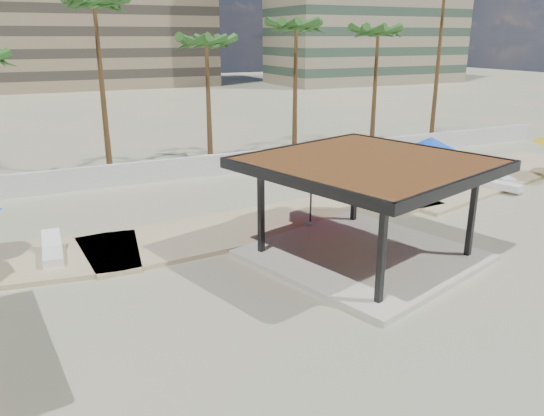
{
  "coord_description": "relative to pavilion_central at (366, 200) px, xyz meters",
  "views": [
    {
      "loc": [
        -7.52,
        -12.24,
        7.64
      ],
      "look_at": [
        0.82,
        5.08,
        1.4
      ],
      "focal_mm": 35.0,
      "sensor_mm": 36.0,
      "label": 1
    }
  ],
  "objects": [
    {
      "name": "lounger_a",
      "position": [
        -10.12,
        4.44,
        -1.82
      ],
      "size": [
        0.76,
        2.04,
        0.76
      ],
      "rotation": [
        0.0,
        0.0,
        1.52
      ],
      "color": "white",
      "rests_on": "promenade"
    },
    {
      "name": "lounger_c",
      "position": [
        11.36,
        4.05,
        -1.82
      ],
      "size": [
        1.32,
        2.16,
        0.78
      ],
      "rotation": [
        0.0,
        0.0,
        1.92
      ],
      "color": "white",
      "rests_on": "promenade"
    },
    {
      "name": "palm_d",
      "position": [
        -6.11,
        16.66,
        6.76
      ],
      "size": [
        3.0,
        3.0,
        10.16
      ],
      "color": "brown",
      "rests_on": "ground"
    },
    {
      "name": "boundary_wall",
      "position": [
        -3.11,
        13.76,
        -1.59
      ],
      "size": [
        56.0,
        0.3,
        1.2
      ],
      "primitive_type": "cube",
      "color": "silver",
      "rests_on": "ground"
    },
    {
      "name": "umbrella_d",
      "position": [
        8.22,
        6.03,
        0.22
      ],
      "size": [
        3.34,
        3.34,
        2.59
      ],
      "rotation": [
        0.0,
        0.0,
        0.16
      ],
      "color": "beige",
      "rests_on": "promenade"
    },
    {
      "name": "umbrella_c",
      "position": [
        -0.18,
        3.56,
        0.38
      ],
      "size": [
        3.41,
        3.41,
        2.78
      ],
      "rotation": [
        0.0,
        0.0,
        -0.1
      ],
      "color": "beige",
      "rests_on": "promenade"
    },
    {
      "name": "palm_f",
      "position": [
        5.89,
        16.36,
        5.76
      ],
      "size": [
        3.0,
        3.0,
        9.09
      ],
      "color": "brown",
      "rests_on": "ground"
    },
    {
      "name": "pavilion_central",
      "position": [
        0.0,
        0.0,
        0.0
      ],
      "size": [
        8.99,
        8.99,
        3.66
      ],
      "rotation": [
        0.0,
        0.0,
        0.29
      ],
      "color": "beige",
      "rests_on": "ground"
    },
    {
      "name": "lounger_d",
      "position": [
        12.54,
        5.22,
        -1.81
      ],
      "size": [
        1.39,
        2.29,
        0.83
      ],
      "rotation": [
        0.0,
        0.0,
        1.23
      ],
      "color": "white",
      "rests_on": "promenade"
    },
    {
      "name": "lounger_b",
      "position": [
        4.67,
        6.52,
        -1.78
      ],
      "size": [
        1.57,
        2.56,
        0.92
      ],
      "rotation": [
        0.0,
        0.0,
        1.22
      ],
      "color": "white",
      "rests_on": "promenade"
    },
    {
      "name": "palm_g",
      "position": [
        11.89,
        15.96,
        5.47
      ],
      "size": [
        3.0,
        3.0,
        8.79
      ],
      "color": "brown",
      "rests_on": "ground"
    },
    {
      "name": "ground",
      "position": [
        -3.11,
        -2.24,
        -2.19
      ],
      "size": [
        200.0,
        200.0,
        0.0
      ],
      "primitive_type": "plane",
      "color": "tan",
      "rests_on": "ground"
    },
    {
      "name": "palm_e",
      "position": [
        -0.11,
        16.16,
        4.88
      ],
      "size": [
        3.0,
        3.0,
        8.16
      ],
      "color": "brown",
      "rests_on": "ground"
    },
    {
      "name": "promenade",
      "position": [
        -1.11,
        5.43,
        -2.13
      ],
      "size": [
        44.45,
        7.97,
        0.24
      ],
      "color": "#C6B284",
      "rests_on": "ground"
    }
  ]
}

